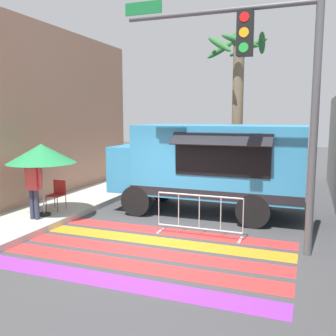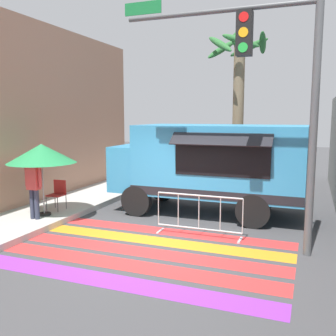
{
  "view_description": "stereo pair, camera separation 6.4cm",
  "coord_description": "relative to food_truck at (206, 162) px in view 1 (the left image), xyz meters",
  "views": [
    {
      "loc": [
        3.29,
        -7.68,
        2.92
      ],
      "look_at": [
        -0.39,
        2.09,
        1.46
      ],
      "focal_mm": 40.0,
      "sensor_mm": 36.0,
      "label": 1
    },
    {
      "loc": [
        3.35,
        -7.66,
        2.92
      ],
      "look_at": [
        -0.39,
        2.09,
        1.46
      ],
      "focal_mm": 40.0,
      "sensor_mm": 36.0,
      "label": 2
    }
  ],
  "objects": [
    {
      "name": "palm_tree",
      "position": [
        0.28,
        3.31,
        2.39
      ],
      "size": [
        2.25,
        2.42,
        5.96
      ],
      "color": "#7A664C",
      "rests_on": "ground_plane"
    },
    {
      "name": "patio_umbrella",
      "position": [
        -3.98,
        -2.47,
        0.34
      ],
      "size": [
        1.87,
        1.87,
        1.99
      ],
      "color": "black",
      "rests_on": "sidewalk_left"
    },
    {
      "name": "food_truck",
      "position": [
        0.0,
        0.0,
        0.0
      ],
      "size": [
        5.62,
        2.75,
        2.65
      ],
      "color": "#338CBF",
      "rests_on": "ground_plane"
    },
    {
      "name": "traffic_signal_pole",
      "position": [
        2.06,
        -2.61,
        2.24
      ],
      "size": [
        4.28,
        0.29,
        5.61
      ],
      "color": "#515456",
      "rests_on": "ground_plane"
    },
    {
      "name": "crosswalk_painted",
      "position": [
        -0.46,
        -3.68,
        -1.55
      ],
      "size": [
        6.4,
        3.6,
        0.01
      ],
      "color": "purple",
      "rests_on": "ground_plane"
    },
    {
      "name": "folding_chair",
      "position": [
        -4.04,
        -1.76,
        -0.87
      ],
      "size": [
        0.42,
        0.42,
        0.86
      ],
      "rotation": [
        0.0,
        0.0,
        -0.16
      ],
      "color": "#4C4C51",
      "rests_on": "sidewalk_left"
    },
    {
      "name": "barricade_front",
      "position": [
        0.43,
        -2.21,
        -1.04
      ],
      "size": [
        2.15,
        0.44,
        1.03
      ],
      "color": "#B7BABF",
      "rests_on": "ground_plane"
    },
    {
      "name": "vendor_person",
      "position": [
        -3.96,
        -2.87,
        -0.41
      ],
      "size": [
        0.53,
        0.23,
        1.71
      ],
      "rotation": [
        0.0,
        0.0,
        -0.1
      ],
      "color": "#2D3347",
      "rests_on": "sidewalk_left"
    },
    {
      "name": "ground_plane",
      "position": [
        -0.46,
        -3.07,
        -1.55
      ],
      "size": [
        60.0,
        60.0,
        0.0
      ],
      "primitive_type": "plane",
      "color": "#424244"
    }
  ]
}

